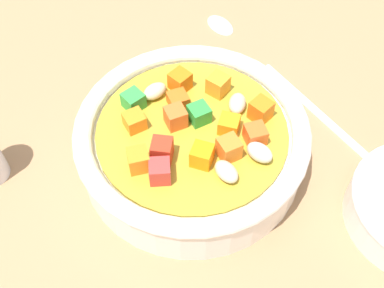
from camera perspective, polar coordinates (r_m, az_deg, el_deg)
ground_plane at (r=42.72cm, az=0.00°, el=-2.56°), size 140.00×140.00×2.00cm
soup_bowl_main at (r=39.69cm, az=0.02°, el=0.41°), size 19.13×19.13×5.97cm
spoon at (r=49.27cm, az=9.23°, el=9.08°), size 12.70×22.61×0.98cm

